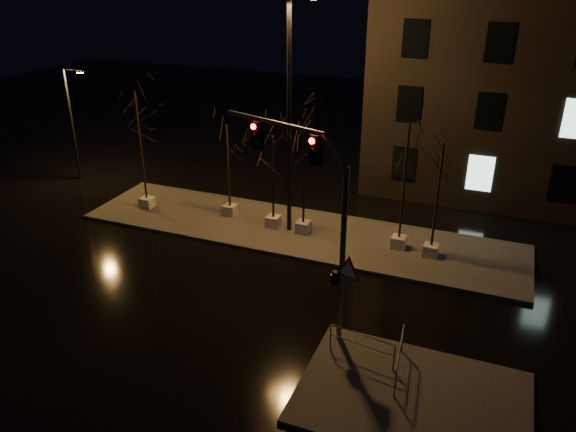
% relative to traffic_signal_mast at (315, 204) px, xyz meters
% --- Properties ---
extents(ground, '(90.00, 90.00, 0.00)m').
position_rel_traffic_signal_mast_xyz_m(ground, '(-3.36, 1.12, -5.00)').
color(ground, black).
rests_on(ground, ground).
extents(median, '(22.00, 5.00, 0.15)m').
position_rel_traffic_signal_mast_xyz_m(median, '(-3.36, 7.12, -4.93)').
color(median, '#47443F').
rests_on(median, ground).
extents(sidewalk_corner, '(7.00, 5.00, 0.15)m').
position_rel_traffic_signal_mast_xyz_m(sidewalk_corner, '(4.14, -2.38, -4.93)').
color(sidewalk_corner, '#47443F').
rests_on(sidewalk_corner, ground).
extents(tree_0, '(1.80, 1.80, 6.45)m').
position_rel_traffic_signal_mast_xyz_m(tree_0, '(-11.91, 6.77, 0.04)').
color(tree_0, silver).
rests_on(tree_0, median).
extents(tree_1, '(1.80, 1.80, 5.00)m').
position_rel_traffic_signal_mast_xyz_m(tree_1, '(-7.27, 7.54, -1.06)').
color(tree_1, silver).
rests_on(tree_1, median).
extents(tree_2, '(1.80, 1.80, 4.84)m').
position_rel_traffic_signal_mast_xyz_m(tree_2, '(-4.60, 7.10, -1.18)').
color(tree_2, silver).
rests_on(tree_2, median).
extents(tree_3, '(1.80, 1.80, 5.65)m').
position_rel_traffic_signal_mast_xyz_m(tree_3, '(-3.00, 7.06, -0.56)').
color(tree_3, silver).
rests_on(tree_3, median).
extents(tree_4, '(1.80, 1.80, 6.14)m').
position_rel_traffic_signal_mast_xyz_m(tree_4, '(1.70, 7.20, -0.19)').
color(tree_4, silver).
rests_on(tree_4, median).
extents(tree_5, '(1.80, 1.80, 5.44)m').
position_rel_traffic_signal_mast_xyz_m(tree_5, '(3.22, 6.95, -0.73)').
color(tree_5, silver).
rests_on(tree_5, median).
extents(traffic_signal_mast, '(5.74, 2.08, 7.39)m').
position_rel_traffic_signal_mast_xyz_m(traffic_signal_mast, '(0.00, 0.00, 0.00)').
color(traffic_signal_mast, '#5B5E63').
rests_on(traffic_signal_mast, sidewalk_corner).
extents(streetlight_main, '(2.76, 0.80, 11.06)m').
position_rel_traffic_signal_mast_xyz_m(streetlight_main, '(-3.74, 7.05, 1.53)').
color(streetlight_main, black).
rests_on(streetlight_main, median).
extents(streetlight_far, '(1.31, 0.46, 6.73)m').
position_rel_traffic_signal_mast_xyz_m(streetlight_far, '(-18.40, 9.18, -1.30)').
color(streetlight_far, black).
rests_on(streetlight_far, ground).
extents(guard_rail_a, '(2.33, 0.39, 1.02)m').
position_rel_traffic_signal_mast_xyz_m(guard_rail_a, '(2.19, -1.26, -4.19)').
color(guard_rail_a, '#5B5E63').
rests_on(guard_rail_a, sidewalk_corner).
extents(guard_rail_b, '(0.29, 2.33, 1.11)m').
position_rel_traffic_signal_mast_xyz_m(guard_rail_b, '(3.49, -1.49, -4.14)').
color(guard_rail_b, '#5B5E63').
rests_on(guard_rail_b, sidewalk_corner).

